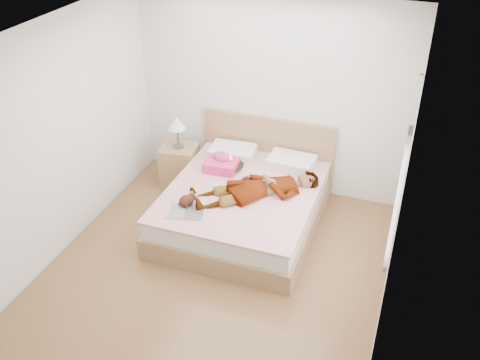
% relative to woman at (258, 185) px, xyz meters
% --- Properties ---
extents(ground, '(4.00, 4.00, 0.00)m').
position_rel_woman_xyz_m(ground, '(-0.19, -0.94, -0.62)').
color(ground, '#4E2E18').
rests_on(ground, ground).
extents(woman, '(1.62, 1.43, 0.22)m').
position_rel_woman_xyz_m(woman, '(0.00, 0.00, 0.00)').
color(woman, white).
rests_on(woman, bed).
extents(hair, '(0.50, 0.58, 0.08)m').
position_rel_woman_xyz_m(hair, '(-0.57, 0.45, -0.07)').
color(hair, black).
rests_on(hair, bed).
extents(phone, '(0.09, 0.09, 0.05)m').
position_rel_woman_xyz_m(phone, '(-0.50, 0.40, 0.06)').
color(phone, silver).
rests_on(phone, bed).
extents(room_shell, '(4.00, 4.00, 4.00)m').
position_rel_woman_xyz_m(room_shell, '(1.58, -0.64, 0.88)').
color(room_shell, white).
rests_on(room_shell, ground).
extents(bed, '(1.80, 2.08, 1.00)m').
position_rel_woman_xyz_m(bed, '(-0.19, 0.09, -0.34)').
color(bed, brown).
rests_on(bed, ground).
extents(towel, '(0.43, 0.36, 0.21)m').
position_rel_woman_xyz_m(towel, '(-0.61, 0.36, -0.02)').
color(towel, '#FF4585').
rests_on(towel, bed).
extents(magazine, '(0.50, 0.39, 0.03)m').
position_rel_woman_xyz_m(magazine, '(-0.63, -0.66, -0.10)').
color(magazine, silver).
rests_on(magazine, bed).
extents(coffee_mug, '(0.12, 0.09, 0.09)m').
position_rel_woman_xyz_m(coffee_mug, '(-0.48, -0.13, -0.06)').
color(coffee_mug, silver).
rests_on(coffee_mug, bed).
extents(plush_toy, '(0.20, 0.26, 0.13)m').
position_rel_woman_xyz_m(plush_toy, '(-0.68, -0.52, -0.04)').
color(plush_toy, black).
rests_on(plush_toy, bed).
extents(nightstand, '(0.53, 0.48, 1.02)m').
position_rel_woman_xyz_m(nightstand, '(-1.32, 0.60, -0.28)').
color(nightstand, brown).
rests_on(nightstand, ground).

